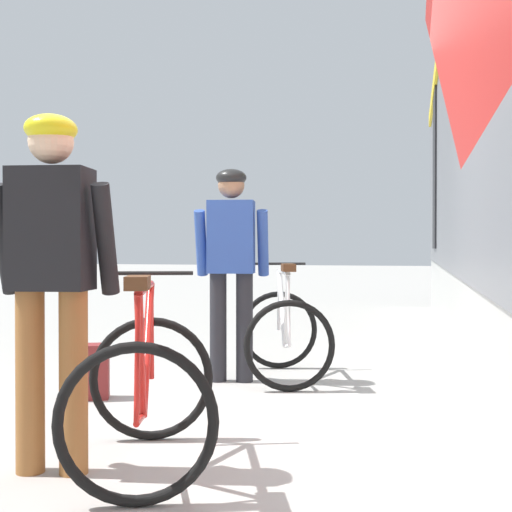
% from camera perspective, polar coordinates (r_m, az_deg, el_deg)
% --- Properties ---
extents(ground_plane, '(80.00, 80.00, 0.00)m').
position_cam_1_polar(ground_plane, '(4.08, -2.21, -15.09)').
color(ground_plane, '#A09E99').
extents(cyclist_near_in_dark, '(0.64, 0.36, 1.76)m').
position_cam_1_polar(cyclist_near_in_dark, '(3.48, -16.77, -0.23)').
color(cyclist_near_in_dark, '#935B2D').
rests_on(cyclist_near_in_dark, ground).
extents(cyclist_far_in_blue, '(0.64, 0.37, 1.76)m').
position_cam_1_polar(cyclist_far_in_blue, '(5.63, -2.09, 0.12)').
color(cyclist_far_in_blue, '#232328').
rests_on(cyclist_far_in_blue, ground).
extents(bicycle_near_red, '(1.01, 1.24, 0.99)m').
position_cam_1_polar(bicycle_near_red, '(3.51, -9.31, -10.95)').
color(bicycle_near_red, black).
rests_on(bicycle_near_red, ground).
extents(bicycle_far_white, '(0.97, 1.22, 0.99)m').
position_cam_1_polar(bicycle_far_white, '(5.77, 2.34, -6.36)').
color(bicycle_far_white, black).
rests_on(bicycle_far_white, ground).
extents(backpack_on_platform, '(0.33, 0.27, 0.40)m').
position_cam_1_polar(backpack_on_platform, '(5.21, -13.80, -9.39)').
color(backpack_on_platform, maroon).
rests_on(backpack_on_platform, ground).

